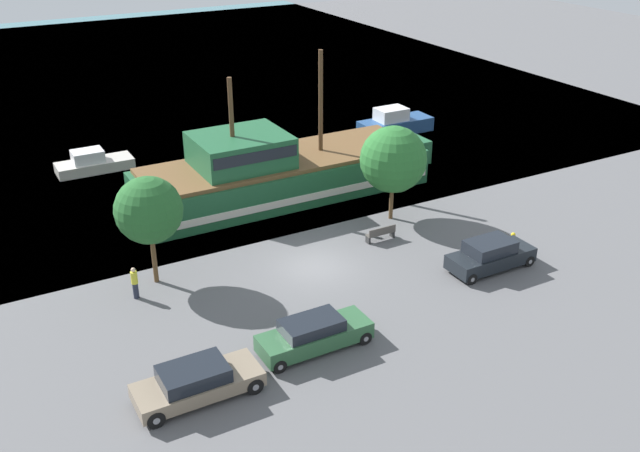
{
  "coord_description": "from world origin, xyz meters",
  "views": [
    {
      "loc": [
        -15.57,
        -28.63,
        18.14
      ],
      "look_at": [
        1.41,
        2.0,
        1.2
      ],
      "focal_mm": 40.0,
      "sensor_mm": 36.0,
      "label": 1
    }
  ],
  "objects_px": {
    "pirate_ship": "(278,172)",
    "bench_promenade_east": "(381,233)",
    "pedestrian_walking_near": "(135,283)",
    "parked_car_curb_mid": "(490,255)",
    "parked_car_curb_rear": "(197,382)",
    "fire_hydrant": "(513,238)",
    "moored_boat_dockside": "(93,163)",
    "parked_car_curb_front": "(314,334)",
    "moored_boat_outer": "(394,123)"
  },
  "relations": [
    {
      "from": "pedestrian_walking_near",
      "to": "parked_car_curb_mid",
      "type": "bearing_deg",
      "value": -19.63
    },
    {
      "from": "moored_boat_outer",
      "to": "bench_promenade_east",
      "type": "height_order",
      "value": "moored_boat_outer"
    },
    {
      "from": "parked_car_curb_front",
      "to": "parked_car_curb_rear",
      "type": "bearing_deg",
      "value": -173.57
    },
    {
      "from": "bench_promenade_east",
      "to": "parked_car_curb_rear",
      "type": "bearing_deg",
      "value": -150.24
    },
    {
      "from": "parked_car_curb_mid",
      "to": "pedestrian_walking_near",
      "type": "bearing_deg",
      "value": 160.37
    },
    {
      "from": "moored_boat_dockside",
      "to": "bench_promenade_east",
      "type": "bearing_deg",
      "value": -58.25
    },
    {
      "from": "pirate_ship",
      "to": "fire_hydrant",
      "type": "bearing_deg",
      "value": -56.9
    },
    {
      "from": "parked_car_curb_mid",
      "to": "bench_promenade_east",
      "type": "height_order",
      "value": "parked_car_curb_mid"
    },
    {
      "from": "parked_car_curb_rear",
      "to": "fire_hydrant",
      "type": "bearing_deg",
      "value": 10.96
    },
    {
      "from": "pirate_ship",
      "to": "moored_boat_outer",
      "type": "xyz_separation_m",
      "value": [
        13.64,
        6.86,
        -0.82
      ]
    },
    {
      "from": "moored_boat_dockside",
      "to": "bench_promenade_east",
      "type": "xyz_separation_m",
      "value": [
        11.57,
        -18.69,
        -0.13
      ]
    },
    {
      "from": "parked_car_curb_rear",
      "to": "pedestrian_walking_near",
      "type": "distance_m",
      "value": 8.44
    },
    {
      "from": "pirate_ship",
      "to": "parked_car_curb_front",
      "type": "distance_m",
      "value": 16.95
    },
    {
      "from": "moored_boat_dockside",
      "to": "parked_car_curb_front",
      "type": "height_order",
      "value": "moored_boat_dockside"
    },
    {
      "from": "bench_promenade_east",
      "to": "pedestrian_walking_near",
      "type": "height_order",
      "value": "pedestrian_walking_near"
    },
    {
      "from": "pirate_ship",
      "to": "moored_boat_dockside",
      "type": "bearing_deg",
      "value": 132.97
    },
    {
      "from": "parked_car_curb_front",
      "to": "parked_car_curb_rear",
      "type": "height_order",
      "value": "parked_car_curb_front"
    },
    {
      "from": "moored_boat_dockside",
      "to": "bench_promenade_east",
      "type": "distance_m",
      "value": 21.98
    },
    {
      "from": "moored_boat_outer",
      "to": "parked_car_curb_front",
      "type": "xyz_separation_m",
      "value": [
        -19.67,
        -22.68,
        -0.05
      ]
    },
    {
      "from": "bench_promenade_east",
      "to": "pedestrian_walking_near",
      "type": "relative_size",
      "value": 1.05
    },
    {
      "from": "pedestrian_walking_near",
      "to": "bench_promenade_east",
      "type": "bearing_deg",
      "value": -2.53
    },
    {
      "from": "pirate_ship",
      "to": "moored_boat_dockside",
      "type": "xyz_separation_m",
      "value": [
        -9.4,
        10.09,
        -1.03
      ]
    },
    {
      "from": "moored_boat_dockside",
      "to": "fire_hydrant",
      "type": "xyz_separation_m",
      "value": [
        17.62,
        -22.7,
        -0.15
      ]
    },
    {
      "from": "pirate_ship",
      "to": "moored_boat_dockside",
      "type": "height_order",
      "value": "pirate_ship"
    },
    {
      "from": "moored_boat_outer",
      "to": "fire_hydrant",
      "type": "relative_size",
      "value": 7.86
    },
    {
      "from": "parked_car_curb_mid",
      "to": "pirate_ship",
      "type": "bearing_deg",
      "value": 110.83
    },
    {
      "from": "moored_boat_dockside",
      "to": "moored_boat_outer",
      "type": "distance_m",
      "value": 23.27
    },
    {
      "from": "moored_boat_outer",
      "to": "pedestrian_walking_near",
      "type": "relative_size",
      "value": 3.63
    },
    {
      "from": "fire_hydrant",
      "to": "parked_car_curb_front",
      "type": "bearing_deg",
      "value": -167.33
    },
    {
      "from": "parked_car_curb_rear",
      "to": "pedestrian_walking_near",
      "type": "bearing_deg",
      "value": 90.18
    },
    {
      "from": "parked_car_curb_front",
      "to": "parked_car_curb_rear",
      "type": "distance_m",
      "value": 5.53
    },
    {
      "from": "parked_car_curb_front",
      "to": "parked_car_curb_mid",
      "type": "relative_size",
      "value": 1.06
    },
    {
      "from": "parked_car_curb_mid",
      "to": "fire_hydrant",
      "type": "distance_m",
      "value": 3.23
    },
    {
      "from": "moored_boat_dockside",
      "to": "parked_car_curb_mid",
      "type": "height_order",
      "value": "parked_car_curb_mid"
    },
    {
      "from": "moored_boat_dockside",
      "to": "parked_car_curb_rear",
      "type": "xyz_separation_m",
      "value": [
        -2.13,
        -26.52,
        0.16
      ]
    },
    {
      "from": "parked_car_curb_front",
      "to": "parked_car_curb_mid",
      "type": "bearing_deg",
      "value": 8.97
    },
    {
      "from": "parked_car_curb_front",
      "to": "pedestrian_walking_near",
      "type": "bearing_deg",
      "value": 125.26
    },
    {
      "from": "moored_boat_outer",
      "to": "bench_promenade_east",
      "type": "distance_m",
      "value": 19.26
    },
    {
      "from": "pirate_ship",
      "to": "pedestrian_walking_near",
      "type": "height_order",
      "value": "pirate_ship"
    },
    {
      "from": "pedestrian_walking_near",
      "to": "moored_boat_dockside",
      "type": "bearing_deg",
      "value": 83.2
    },
    {
      "from": "pirate_ship",
      "to": "bench_promenade_east",
      "type": "relative_size",
      "value": 11.42
    },
    {
      "from": "pirate_ship",
      "to": "bench_promenade_east",
      "type": "distance_m",
      "value": 8.95
    },
    {
      "from": "fire_hydrant",
      "to": "bench_promenade_east",
      "type": "bearing_deg",
      "value": 146.48
    },
    {
      "from": "parked_car_curb_front",
      "to": "parked_car_curb_mid",
      "type": "height_order",
      "value": "parked_car_curb_mid"
    },
    {
      "from": "bench_promenade_east",
      "to": "parked_car_curb_mid",
      "type": "bearing_deg",
      "value": -59.72
    },
    {
      "from": "pirate_ship",
      "to": "pedestrian_walking_near",
      "type": "bearing_deg",
      "value": -145.3
    },
    {
      "from": "pirate_ship",
      "to": "moored_boat_outer",
      "type": "relative_size",
      "value": 3.31
    },
    {
      "from": "moored_boat_outer",
      "to": "parked_car_curb_rear",
      "type": "height_order",
      "value": "moored_boat_outer"
    },
    {
      "from": "pirate_ship",
      "to": "moored_boat_dockside",
      "type": "distance_m",
      "value": 13.82
    },
    {
      "from": "fire_hydrant",
      "to": "pedestrian_walking_near",
      "type": "xyz_separation_m",
      "value": [
        -19.78,
        4.61,
        0.43
      ]
    }
  ]
}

